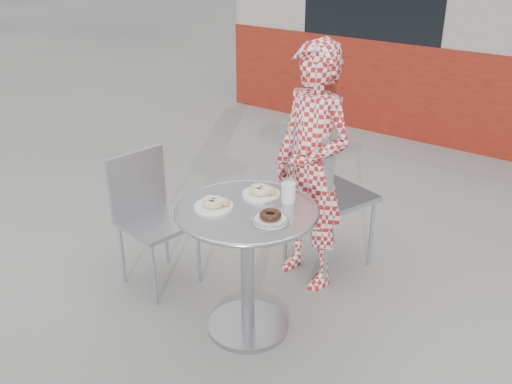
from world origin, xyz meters
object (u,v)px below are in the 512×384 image
Objects in this scene: seated_person at (312,168)px; plate_far at (262,192)px; chair_left at (159,246)px; plate_checker at (270,218)px; milk_cup at (288,192)px; bistro_table at (247,240)px; plate_near at (214,204)px; chair_far at (327,223)px.

seated_person reaches higher than plate_far.
seated_person reaches higher than chair_left.
plate_checker is 0.24m from milk_cup.
bistro_table is 3.77× the size of plate_near.
seated_person reaches higher than chair_far.
milk_cup is at bearing 46.95° from plate_near.
milk_cup is at bearing 101.90° from plate_checker.
chair_far reaches higher than plate_far.
milk_cup is at bearing 6.38° from plate_far.
milk_cup reaches higher than plate_near.
chair_far is 7.65× the size of milk_cup.
plate_checker is at bearing 10.55° from plate_near.
chair_far is 0.86m from milk_cup.
chair_left is 6.51× the size of milk_cup.
chair_far is 0.50m from seated_person.
bistro_table is 3.73× the size of plate_far.
seated_person is 0.72m from plate_checker.
bistro_table is 0.77× the size of chair_far.
bistro_table is 0.27m from plate_near.
chair_far is at bearing -33.47° from chair_left.
chair_left is 4.11× the size of plate_far.
milk_cup is (0.14, -0.67, 0.52)m from chair_far.
seated_person is 0.49m from plate_far.
seated_person is at bearing -41.35° from chair_left.
chair_far reaches higher than milk_cup.
plate_near is at bearing -86.23° from seated_person.
plate_checker is (0.92, -0.07, 0.52)m from chair_left.
chair_far is at bearing 101.71° from milk_cup.
chair_left is 1.08m from seated_person.
milk_cup reaches higher than chair_left.
seated_person is at bearing 92.01° from bistro_table.
plate_far is (-0.04, 0.17, 0.21)m from bistro_table.
chair_left is 4.17× the size of plate_near.
plate_far is 1.07× the size of plate_checker.
plate_near is at bearing -133.05° from milk_cup.
chair_far is 1.10m from chair_left.
chair_far is (-0.02, 0.87, -0.27)m from bistro_table.
seated_person is 7.56× the size of plate_near.
chair_left is 0.81m from plate_near.
chair_far is 0.84m from plate_far.
seated_person reaches higher than plate_near.
milk_cup reaches higher than plate_checker.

